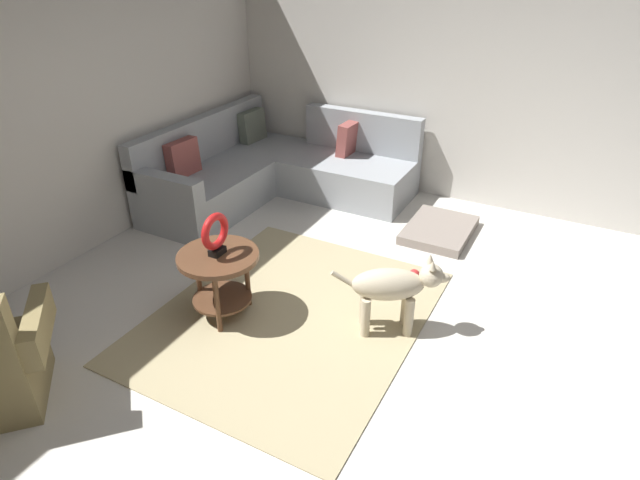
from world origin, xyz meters
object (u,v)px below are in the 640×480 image
Objects in this scene: torus_sculpture at (215,233)px; dog at (394,287)px; dog_bed_mat at (439,230)px; dog_toy_ball at (414,275)px; side_table at (219,268)px; sectional_couch at (273,172)px.

dog is (0.43, -1.21, -0.33)m from torus_sculpture.
dog_toy_ball is at bearing -176.49° from dog_bed_mat.
side_table is at bearing -99.04° from dog.
torus_sculpture is 1.33m from dog.
dog_bed_mat is 1.04× the size of dog.
dog_bed_mat is (2.05, -1.09, -0.67)m from torus_sculpture.
dog is (-1.62, -0.12, 0.33)m from dog_bed_mat.
dog_bed_mat is at bearing 3.51° from dog_toy_ball.
torus_sculpture reaches higher than dog_bed_mat.
side_table is at bearing 135.15° from dog_toy_ball.
dog_bed_mat is 7.99× the size of dog_toy_ball.
dog_toy_ball is at bearing -44.85° from torus_sculpture.
side_table is 1.84× the size of torus_sculpture.
dog_toy_ball is at bearing 156.78° from dog.
dog is at bearing -175.65° from dog_bed_mat.
side_table is 0.75× the size of dog_bed_mat.
dog is at bearing -174.58° from dog_toy_ball.
dog_bed_mat is 1.66m from dog.
side_table reaches higher than dog_bed_mat.
side_table is 0.78× the size of dog.
dog_bed_mat is at bearing -27.92° from torus_sculpture.
dog_toy_ball is at bearing -114.70° from sectional_couch.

